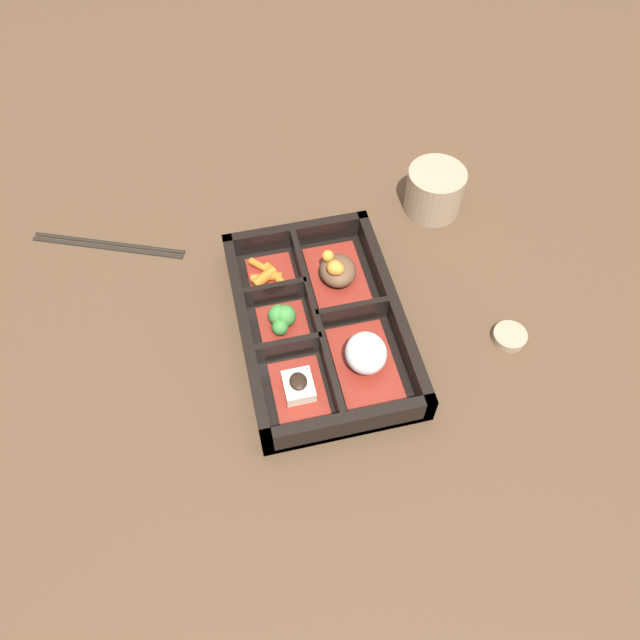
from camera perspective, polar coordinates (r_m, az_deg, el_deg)
name	(u,v)px	position (r m, az deg, el deg)	size (l,w,h in m)	color
ground_plane	(320,331)	(0.84, 0.00, -0.97)	(3.00, 3.00, 0.00)	#4C3523
bento_base	(320,328)	(0.83, 0.00, -0.78)	(0.32, 0.21, 0.01)	black
bento_rim	(318,321)	(0.82, -0.18, -0.08)	(0.32, 0.21, 0.05)	black
bowl_stew	(337,272)	(0.86, 1.59, 4.38)	(0.12, 0.08, 0.05)	maroon
bowl_rice	(366,356)	(0.78, 4.19, -3.31)	(0.12, 0.08, 0.06)	maroon
bowl_carrots	(269,275)	(0.87, -4.68, 4.14)	(0.07, 0.06, 0.02)	maroon
bowl_greens	(282,320)	(0.82, -3.48, 0.01)	(0.07, 0.06, 0.03)	maroon
bowl_tofu	(299,388)	(0.77, -1.96, -6.23)	(0.09, 0.06, 0.03)	maroon
tea_cup	(435,190)	(0.97, 10.44, 11.62)	(0.09, 0.09, 0.07)	gray
chopsticks	(108,244)	(0.98, -18.80, 6.57)	(0.10, 0.22, 0.01)	black
sauce_dish	(510,336)	(0.86, 16.95, -1.43)	(0.04, 0.04, 0.01)	gray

